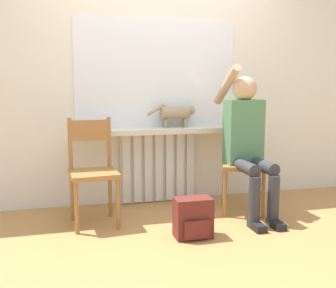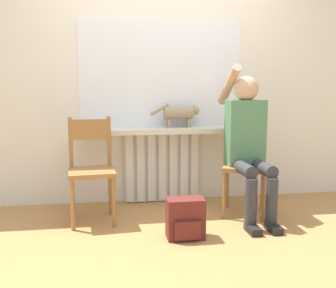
# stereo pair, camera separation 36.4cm
# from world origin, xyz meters

# --- Properties ---
(ground_plane) EXTENTS (12.00, 12.00, 0.00)m
(ground_plane) POSITION_xyz_m (0.00, 0.00, 0.00)
(ground_plane) COLOR #B27F47
(wall_with_window) EXTENTS (7.00, 0.06, 2.70)m
(wall_with_window) POSITION_xyz_m (0.00, 1.23, 1.35)
(wall_with_window) COLOR white
(wall_with_window) RESTS_ON ground_plane
(radiator) EXTENTS (0.79, 0.08, 0.73)m
(radiator) POSITION_xyz_m (0.00, 1.15, 0.37)
(radiator) COLOR silver
(radiator) RESTS_ON ground_plane
(windowsill) EXTENTS (1.72, 0.29, 0.05)m
(windowsill) POSITION_xyz_m (0.00, 1.06, 0.76)
(windowsill) COLOR beige
(windowsill) RESTS_ON radiator
(window_glass) EXTENTS (1.66, 0.01, 1.08)m
(window_glass) POSITION_xyz_m (0.00, 1.20, 1.32)
(window_glass) COLOR white
(window_glass) RESTS_ON windowsill
(chair_left) EXTENTS (0.42, 0.42, 0.92)m
(chair_left) POSITION_xyz_m (-0.70, 0.64, 0.48)
(chair_left) COLOR #9E6B38
(chair_left) RESTS_ON ground_plane
(chair_right) EXTENTS (0.51, 0.51, 0.92)m
(chair_right) POSITION_xyz_m (0.72, 0.64, 0.48)
(chair_right) COLOR #9E6B38
(chair_right) RESTS_ON ground_plane
(person) EXTENTS (0.36, 0.98, 1.40)m
(person) POSITION_xyz_m (0.70, 0.53, 0.73)
(person) COLOR #333338
(person) RESTS_ON ground_plane
(cat) EXTENTS (0.51, 0.13, 0.25)m
(cat) POSITION_xyz_m (0.18, 1.09, 0.93)
(cat) COLOR #9E896B
(cat) RESTS_ON windowsill
(backpack) EXTENTS (0.30, 0.20, 0.32)m
(backpack) POSITION_xyz_m (0.04, 0.10, 0.16)
(backpack) COLOR maroon
(backpack) RESTS_ON ground_plane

